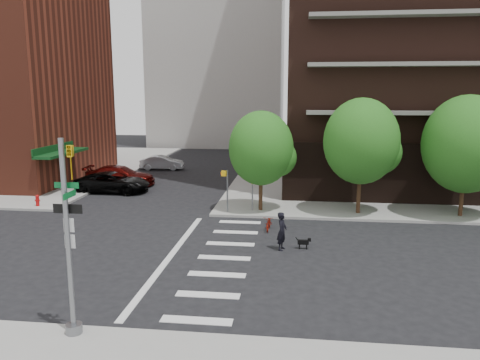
# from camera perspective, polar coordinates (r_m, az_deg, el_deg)

# --- Properties ---
(ground) EXTENTS (120.00, 120.00, 0.00)m
(ground) POSITION_cam_1_polar(r_m,az_deg,el_deg) (22.22, -9.70, -9.03)
(ground) COLOR black
(ground) RESTS_ON ground
(sidewalk_ne) EXTENTS (39.00, 33.00, 0.15)m
(sidewalk_ne) POSITION_cam_1_polar(r_m,az_deg,el_deg) (46.42, 24.80, 0.53)
(sidewalk_ne) COLOR gray
(sidewalk_ne) RESTS_ON ground
(crosswalk) EXTENTS (3.85, 13.00, 0.01)m
(crosswalk) POSITION_cam_1_polar(r_m,az_deg,el_deg) (21.71, -4.03, -9.36)
(crosswalk) COLOR silver
(crosswalk) RESTS_ON ground
(tree_a) EXTENTS (4.00, 4.00, 5.90)m
(tree_a) POSITION_cam_1_polar(r_m,az_deg,el_deg) (28.81, 2.58, 3.89)
(tree_a) COLOR #301E11
(tree_a) RESTS_ON sidewalk_ne
(tree_b) EXTENTS (4.50, 4.50, 6.65)m
(tree_b) POSITION_cam_1_polar(r_m,az_deg,el_deg) (28.93, 14.56, 4.59)
(tree_b) COLOR #301E11
(tree_b) RESTS_ON sidewalk_ne
(tree_c) EXTENTS (5.00, 5.00, 6.80)m
(tree_c) POSITION_cam_1_polar(r_m,az_deg,el_deg) (30.33, 25.88, 3.94)
(tree_c) COLOR #301E11
(tree_c) RESTS_ON sidewalk_ne
(traffic_signal) EXTENTS (0.90, 0.75, 6.00)m
(traffic_signal) POSITION_cam_1_polar(r_m,az_deg,el_deg) (14.93, -20.03, -8.46)
(traffic_signal) COLOR slate
(traffic_signal) RESTS_ON sidewalk_s
(pedestrian_signal) EXTENTS (2.18, 0.67, 2.60)m
(pedestrian_signal) POSITION_cam_1_polar(r_m,az_deg,el_deg) (28.75, -0.89, -0.53)
(pedestrian_signal) COLOR slate
(pedestrian_signal) RESTS_ON sidewalk_ne
(fire_hydrant) EXTENTS (0.24, 0.24, 0.73)m
(fire_hydrant) POSITION_cam_1_polar(r_m,az_deg,el_deg) (33.14, -23.47, -2.23)
(fire_hydrant) COLOR #A50C0C
(fire_hydrant) RESTS_ON sidewalk_nw
(parked_car_black) EXTENTS (2.69, 5.59, 1.53)m
(parked_car_black) POSITION_cam_1_polar(r_m,az_deg,el_deg) (36.43, -15.25, -0.27)
(parked_car_black) COLOR black
(parked_car_black) RESTS_ON ground
(parked_car_maroon) EXTENTS (2.70, 5.71, 1.61)m
(parked_car_maroon) POSITION_cam_1_polar(r_m,az_deg,el_deg) (38.92, -14.40, 0.50)
(parked_car_maroon) COLOR #440705
(parked_car_maroon) RESTS_ON ground
(parked_car_silver) EXTENTS (1.87, 4.31, 1.38)m
(parked_car_silver) POSITION_cam_1_polar(r_m,az_deg,el_deg) (46.17, -9.48, 2.10)
(parked_car_silver) COLOR #B1B5BA
(parked_car_silver) RESTS_ON ground
(scooter) EXTENTS (0.60, 1.55, 0.80)m
(scooter) POSITION_cam_1_polar(r_m,az_deg,el_deg) (25.72, 3.53, -5.23)
(scooter) COLOR maroon
(scooter) RESTS_ON ground
(dog_walker) EXTENTS (0.76, 0.59, 1.84)m
(dog_walker) POSITION_cam_1_polar(r_m,az_deg,el_deg) (22.46, 5.14, -6.23)
(dog_walker) COLOR black
(dog_walker) RESTS_ON ground
(dog) EXTENTS (0.64, 0.18, 0.54)m
(dog) POSITION_cam_1_polar(r_m,az_deg,el_deg) (22.86, 7.80, -7.51)
(dog) COLOR black
(dog) RESTS_ON ground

